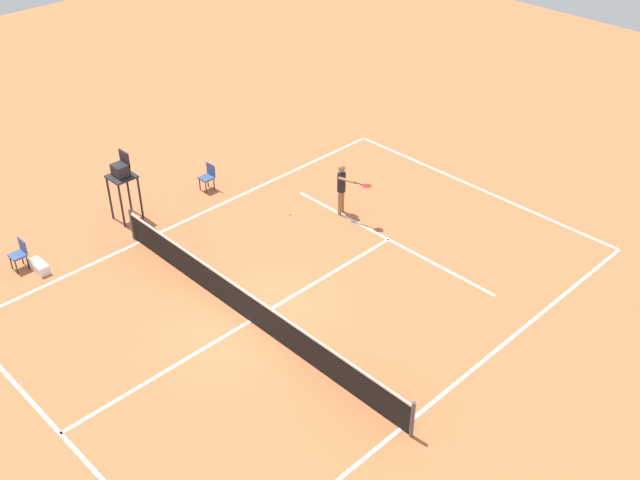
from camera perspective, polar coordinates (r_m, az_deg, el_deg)
The scene contains 9 objects.
ground_plane at distance 21.18m, azimuth -5.20°, elevation -6.02°, with size 60.00×60.00×0.00m, color #C66B3D.
court_lines at distance 21.18m, azimuth -5.20°, elevation -6.01°, with size 10.90×20.88×0.01m.
tennis_net at distance 20.86m, azimuth -5.27°, elevation -4.97°, with size 11.50×0.10×1.07m.
player_serving at distance 25.04m, azimuth 1.69°, elevation 4.10°, with size 1.35×0.48×1.81m.
tennis_ball at distance 25.52m, azimuth -2.26°, elevation 1.95°, with size 0.07×0.07×0.07m, color #CCE033.
umpire_chair at distance 25.32m, azimuth -14.50°, elevation 4.65°, with size 0.80×0.80×2.41m.
courtside_chair_near at distance 24.43m, azimuth -21.42°, elevation -0.89°, with size 0.44×0.46×0.95m.
courtside_chair_mid at distance 26.98m, azimuth -8.32°, elevation 4.74°, with size 0.44×0.46×0.95m.
equipment_bag at distance 24.32m, azimuth -20.13°, elevation -1.87°, with size 0.76×0.32×0.30m, color white.
Camera 1 is at (-12.86, 9.95, 13.57)m, focal length 43.09 mm.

